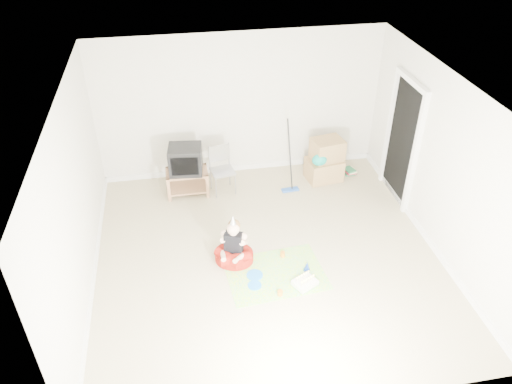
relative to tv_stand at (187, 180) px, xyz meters
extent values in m
plane|color=tan|center=(1.04, -1.88, -0.27)|extent=(5.00, 5.00, 0.00)
cube|color=black|center=(3.52, -0.68, 0.76)|extent=(0.02, 0.90, 2.05)
cube|color=#936542|center=(0.00, 0.00, 0.17)|extent=(0.72, 0.45, 0.03)
cube|color=#936542|center=(0.00, 0.00, -0.15)|extent=(0.72, 0.45, 0.03)
cube|color=#936542|center=(-0.33, -0.19, -0.04)|extent=(0.05, 0.05, 0.45)
cube|color=#936542|center=(0.33, -0.20, -0.04)|extent=(0.05, 0.05, 0.45)
cube|color=#936542|center=(-0.33, 0.20, -0.04)|extent=(0.05, 0.05, 0.45)
cube|color=#936542|center=(0.33, 0.19, -0.04)|extent=(0.05, 0.05, 0.45)
cube|color=black|center=(0.00, 0.00, 0.42)|extent=(0.60, 0.52, 0.47)
cube|color=#97969C|center=(0.61, -0.06, 0.15)|extent=(0.45, 0.43, 0.03)
cylinder|color=#97969C|center=(0.44, -0.09, 0.16)|extent=(0.02, 0.02, 0.86)
cylinder|color=#97969C|center=(0.78, -0.03, 0.16)|extent=(0.02, 0.02, 0.86)
cube|color=#A98351|center=(2.47, 0.03, -0.07)|extent=(0.67, 0.54, 0.40)
cube|color=#A98351|center=(2.51, 0.07, 0.32)|extent=(0.60, 0.51, 0.38)
ellipsoid|color=#0D9785|center=(2.31, -0.13, 0.24)|extent=(0.27, 0.19, 0.21)
cube|color=#2352B0|center=(1.78, -0.24, -0.25)|extent=(0.31, 0.14, 0.03)
cylinder|color=black|center=(1.78, -0.24, 0.36)|extent=(0.06, 0.41, 1.20)
cube|color=#246E42|center=(3.00, 0.13, -0.25)|extent=(0.19, 0.24, 0.03)
cube|color=#BC283D|center=(3.00, 0.13, -0.23)|extent=(0.20, 0.25, 0.02)
cube|color=beige|center=(3.00, 0.13, -0.20)|extent=(0.21, 0.25, 0.03)
cube|color=#246E42|center=(3.00, 0.13, -0.17)|extent=(0.21, 0.25, 0.02)
cylinder|color=maroon|center=(0.54, -1.87, -0.19)|extent=(0.74, 0.74, 0.15)
cube|color=black|center=(0.54, -1.87, 0.06)|extent=(0.29, 0.23, 0.34)
sphere|color=#DEB094|center=(0.54, -1.87, 0.32)|extent=(0.24, 0.24, 0.18)
cone|color=silver|center=(0.54, -1.87, 0.48)|extent=(0.09, 0.09, 0.14)
cube|color=#F3337F|center=(1.08, -2.27, -0.26)|extent=(1.45, 1.10, 0.01)
cube|color=silver|center=(1.43, -2.56, -0.22)|extent=(0.39, 0.36, 0.08)
cube|color=#44C051|center=(1.43, -2.56, -0.25)|extent=(0.39, 0.36, 0.01)
cylinder|color=beige|center=(1.36, -2.65, -0.15)|extent=(0.01, 0.01, 0.06)
cylinder|color=beige|center=(1.40, -2.63, -0.15)|extent=(0.01, 0.01, 0.06)
cylinder|color=beige|center=(1.44, -2.61, -0.15)|extent=(0.01, 0.01, 0.06)
cylinder|color=beige|center=(1.47, -2.59, -0.15)|extent=(0.01, 0.01, 0.06)
cylinder|color=beige|center=(1.51, -2.57, -0.15)|extent=(0.01, 0.01, 0.06)
cylinder|color=beige|center=(1.55, -2.55, -0.15)|extent=(0.01, 0.01, 0.06)
cylinder|color=beige|center=(1.31, -2.57, -0.15)|extent=(0.01, 0.01, 0.06)
cylinder|color=beige|center=(1.35, -2.55, -0.15)|extent=(0.01, 0.01, 0.06)
cylinder|color=beige|center=(1.39, -2.52, -0.15)|extent=(0.01, 0.01, 0.06)
cylinder|color=beige|center=(1.43, -2.50, -0.15)|extent=(0.01, 0.01, 0.06)
cylinder|color=beige|center=(1.47, -2.48, -0.15)|extent=(0.01, 0.01, 0.06)
cylinder|color=beige|center=(1.50, -2.46, -0.15)|extent=(0.01, 0.01, 0.06)
cylinder|color=blue|center=(0.78, -2.25, -0.25)|extent=(0.25, 0.25, 0.01)
cylinder|color=blue|center=(0.75, -2.45, -0.25)|extent=(0.21, 0.21, 0.01)
cylinder|color=orange|center=(1.26, -1.92, -0.22)|extent=(0.08, 0.08, 0.08)
cylinder|color=orange|center=(1.05, -2.68, -0.22)|extent=(0.08, 0.08, 0.08)
cone|color=blue|center=(1.54, -2.27, -0.19)|extent=(0.11, 0.11, 0.14)
camera|label=1|loc=(-0.11, -7.33, 4.70)|focal=35.00mm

